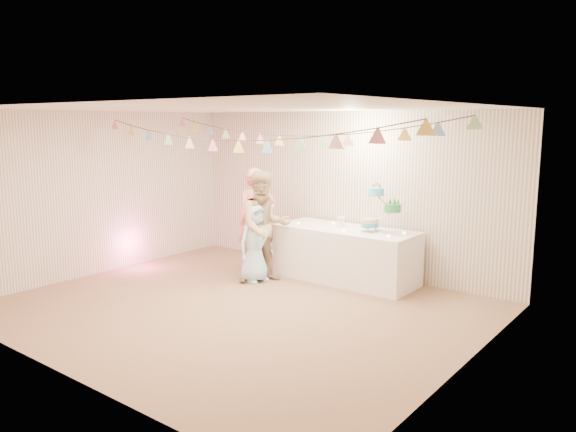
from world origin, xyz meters
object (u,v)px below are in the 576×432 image
Objects in this scene: person_adult_b at (265,227)px; person_adult_a at (257,221)px; table at (346,254)px; person_child at (255,243)px; cake_stand at (380,214)px.

person_adult_a is at bearing 87.22° from person_adult_b.
person_adult_a is (-1.35, -0.51, 0.45)m from table.
person_adult_b is (-0.96, -0.80, 0.44)m from table.
person_adult_b reaches higher than person_child.
person_adult_a is 1.41× the size of person_child.
person_adult_a is (-1.90, -0.56, -0.23)m from cake_stand.
person_child is (-0.10, -0.11, -0.25)m from person_adult_b.
table is at bearing -39.82° from person_child.
table is 1.52m from person_adult_a.
person_adult_a is 0.48m from person_adult_b.
table is 1.28× the size of person_adult_b.
cake_stand is at bearing -27.91° from person_adult_b.
person_adult_a is 0.55m from person_child.
table is 1.32m from person_adult_b.
person_adult_b is at bearing -150.74° from cake_stand.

